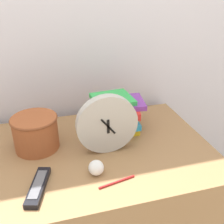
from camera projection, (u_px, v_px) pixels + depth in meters
name	position (u px, v px, depth m)	size (l,w,h in m)	color
wall_back	(63.00, 26.00, 1.24)	(6.00, 0.04, 2.40)	silver
desk	(86.00, 216.00, 1.26)	(1.09, 0.67, 0.76)	olive
desk_clock	(107.00, 124.00, 1.04)	(0.25, 0.04, 0.25)	#B7B2A8
book_stack	(115.00, 114.00, 1.20)	(0.26, 0.21, 0.16)	yellow
basket	(36.00, 132.00, 1.08)	(0.19, 0.19, 0.14)	#994C28
tv_remote	(38.00, 186.00, 0.89)	(0.10, 0.19, 0.02)	black
crumpled_paper_ball	(96.00, 168.00, 0.95)	(0.06, 0.06, 0.06)	white
pen	(117.00, 182.00, 0.92)	(0.14, 0.04, 0.01)	#B21E1E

